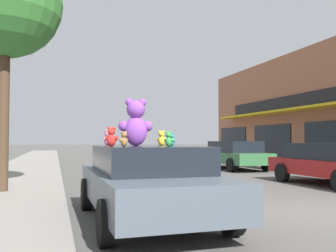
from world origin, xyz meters
TOP-DOWN VIEW (x-y plane):
  - ground_plane at (0.00, 0.00)m, footprint 260.00×260.00m
  - plush_art_car at (-3.43, 0.23)m, footprint 2.13×4.61m
  - teddy_bear_giant at (-3.60, 0.50)m, footprint 0.66×0.42m
  - teddy_bear_pink at (-4.04, 1.12)m, footprint 0.19×0.23m
  - teddy_bear_teal at (-2.83, 0.71)m, footprint 0.16×0.18m
  - teddy_bear_red at (-4.13, -0.04)m, footprint 0.24×0.21m
  - teddy_bear_brown at (-3.96, -0.28)m, footprint 0.18×0.16m
  - teddy_bear_yellow at (-3.09, 0.54)m, footprint 0.20×0.20m
  - teddy_bear_green at (-3.20, -0.32)m, footprint 0.17×0.17m
  - parked_car_far_center at (3.57, 3.61)m, footprint 2.23×4.52m
  - parked_car_far_right at (3.57, 10.63)m, footprint 2.02×4.64m
  - street_tree at (-6.33, 4.13)m, footprint 2.93×2.93m

SIDE VIEW (x-z plane):
  - ground_plane at x=0.00m, z-range 0.00..0.00m
  - plush_art_car at x=-3.43m, z-range 0.06..1.40m
  - parked_car_far_center at x=3.57m, z-range 0.08..1.44m
  - parked_car_far_right at x=3.57m, z-range 0.07..1.47m
  - teddy_bear_teal at x=-2.83m, z-range 1.33..1.59m
  - teddy_bear_green at x=-3.20m, z-range 1.33..1.59m
  - teddy_bear_brown at x=-3.96m, z-range 1.33..1.59m
  - teddy_bear_yellow at x=-3.09m, z-range 1.33..1.63m
  - teddy_bear_pink at x=-4.04m, z-range 1.33..1.65m
  - teddy_bear_red at x=-4.13m, z-range 1.33..1.67m
  - teddy_bear_giant at x=-3.60m, z-range 1.32..2.21m
  - street_tree at x=-6.33m, z-range 1.84..8.24m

